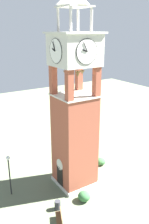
{
  "coord_description": "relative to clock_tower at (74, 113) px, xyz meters",
  "views": [
    {
      "loc": [
        17.55,
        -11.31,
        14.63
      ],
      "look_at": [
        0.0,
        0.0,
        7.51
      ],
      "focal_mm": 38.6,
      "sensor_mm": 36.0,
      "label": 1
    }
  ],
  "objects": [
    {
      "name": "clock_tower",
      "position": [
        0.0,
        0.0,
        0.0
      ],
      "size": [
        3.93,
        3.93,
        18.11
      ],
      "color": "#9E4C38",
      "rests_on": "ground"
    },
    {
      "name": "park_bench",
      "position": [
        4.0,
        -3.99,
        -6.9
      ],
      "size": [
        1.64,
        1.05,
        0.95
      ],
      "color": "brown",
      "rests_on": "ground"
    },
    {
      "name": "shrub_behind_bench",
      "position": [
        -4.69,
        0.91,
        -7.08
      ],
      "size": [
        1.05,
        1.05,
        0.62
      ],
      "primitive_type": "ellipsoid",
      "color": "#336638",
      "rests_on": "ground"
    },
    {
      "name": "shrub_left_of_tower",
      "position": [
        -1.21,
        4.33,
        -7.0
      ],
      "size": [
        1.13,
        1.13,
        0.77
      ],
      "primitive_type": "ellipsoid",
      "color": "#336638",
      "rests_on": "ground"
    },
    {
      "name": "trash_bin",
      "position": [
        2.5,
        -3.34,
        -6.99
      ],
      "size": [
        0.52,
        0.52,
        0.8
      ],
      "primitive_type": "cylinder",
      "color": "#2D2D33",
      "rests_on": "ground"
    },
    {
      "name": "lamp_post",
      "position": [
        -1.59,
        -6.04,
        -4.61
      ],
      "size": [
        0.36,
        0.36,
        4.03
      ],
      "color": "black",
      "rests_on": "ground"
    },
    {
      "name": "ground",
      "position": [
        0.0,
        0.0,
        -7.39
      ],
      "size": [
        80.0,
        80.0,
        0.0
      ],
      "primitive_type": "plane",
      "color": "#5B664C"
    },
    {
      "name": "shrub_near_entry",
      "position": [
        2.85,
        -0.8,
        -6.93
      ],
      "size": [
        1.11,
        1.11,
        0.91
      ],
      "primitive_type": "ellipsoid",
      "color": "#336638",
      "rests_on": "ground"
    }
  ]
}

